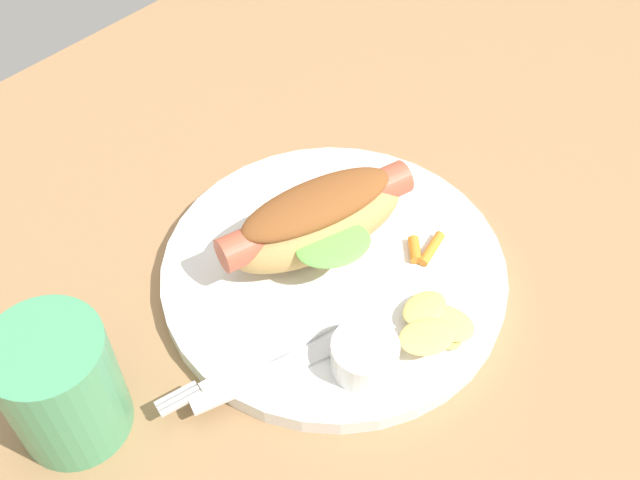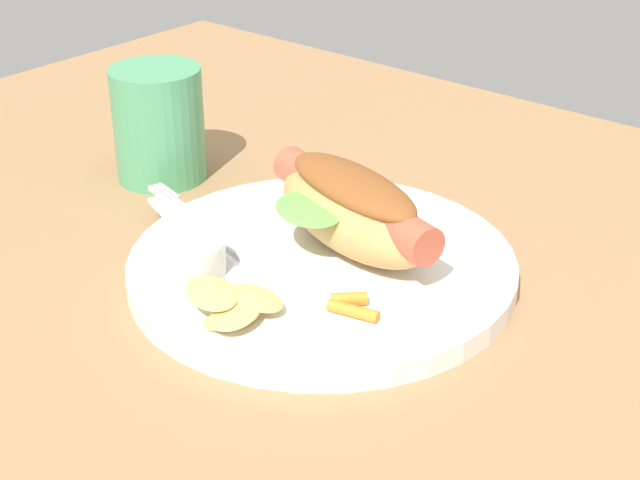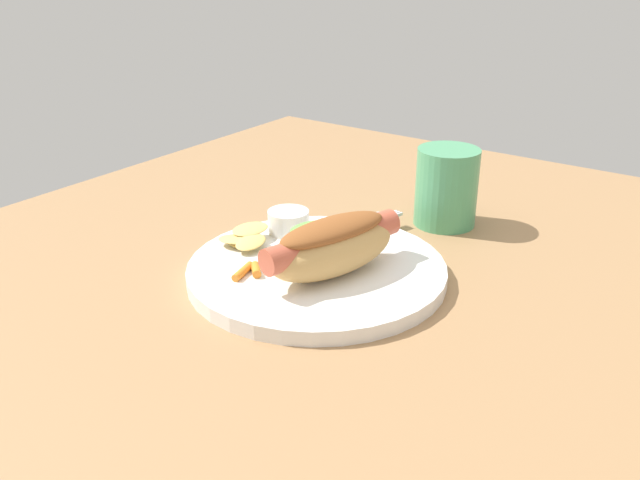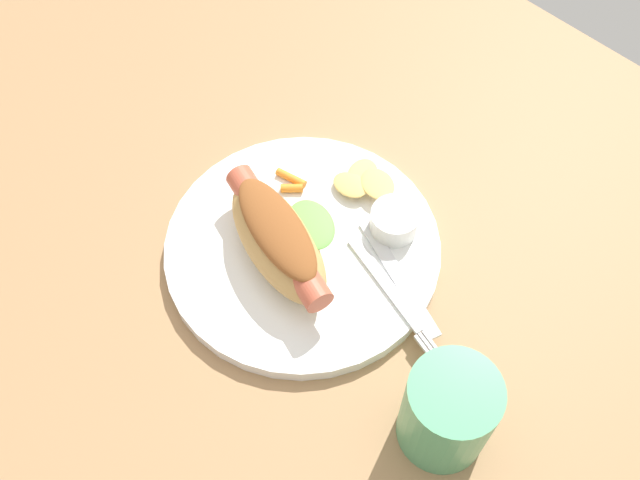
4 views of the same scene
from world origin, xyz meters
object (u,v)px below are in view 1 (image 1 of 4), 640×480
at_px(hot_dog, 317,219).
at_px(drinking_cup, 61,386).
at_px(sauce_ramekin, 365,355).
at_px(chips_pile, 435,325).
at_px(plate, 334,272).
at_px(fork, 256,357).
at_px(carrot_garnish, 424,249).
at_px(knife, 283,367).

relative_size(hot_dog, drinking_cup, 1.71).
relative_size(sauce_ramekin, chips_pile, 0.70).
height_order(sauce_ramekin, drinking_cup, drinking_cup).
distance_m(plate, fork, 0.11).
distance_m(fork, chips_pile, 0.13).
bearing_deg(hot_dog, carrot_garnish, 143.81).
distance_m(plate, drinking_cup, 0.23).
bearing_deg(fork, chips_pile, 157.69).
xyz_separation_m(fork, drinking_cup, (0.12, -0.06, 0.03)).
bearing_deg(chips_pile, knife, -30.15).
distance_m(hot_dog, chips_pile, 0.12).
relative_size(hot_dog, fork, 1.13).
bearing_deg(plate, fork, 9.90).
xyz_separation_m(sauce_ramekin, knife, (0.04, -0.04, -0.01)).
xyz_separation_m(plate, chips_pile, (-0.01, 0.10, 0.02)).
bearing_deg(carrot_garnish, sauce_ramekin, 17.28).
height_order(plate, hot_dog, hot_dog).
xyz_separation_m(fork, carrot_garnish, (-0.16, 0.03, 0.00)).
bearing_deg(sauce_ramekin, knife, -43.31).
relative_size(carrot_garnish, drinking_cup, 0.40).
height_order(sauce_ramekin, chips_pile, sauce_ramekin).
height_order(fork, drinking_cup, drinking_cup).
bearing_deg(carrot_garnish, chips_pile, 44.26).
distance_m(hot_dog, sauce_ramekin, 0.12).
height_order(carrot_garnish, drinking_cup, drinking_cup).
bearing_deg(drinking_cup, sauce_ramekin, 143.66).
xyz_separation_m(hot_dog, carrot_garnish, (-0.05, 0.07, -0.03)).
height_order(knife, carrot_garnish, carrot_garnish).
bearing_deg(sauce_ramekin, carrot_garnish, -162.72).
bearing_deg(hot_dog, chips_pile, 105.07).
height_order(fork, carrot_garnish, carrot_garnish).
bearing_deg(fork, knife, 125.14).
xyz_separation_m(fork, knife, (-0.01, 0.02, -0.00)).
bearing_deg(chips_pile, hot_dog, -90.45).
bearing_deg(carrot_garnish, knife, -1.86).
bearing_deg(hot_dog, knife, 47.40).
bearing_deg(knife, hot_dog, -128.34).
relative_size(knife, carrot_garnish, 3.58).
relative_size(hot_dog, chips_pile, 2.39).
xyz_separation_m(plate, knife, (0.10, 0.04, 0.01)).
distance_m(hot_dog, knife, 0.12).
distance_m(knife, drinking_cup, 0.15).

